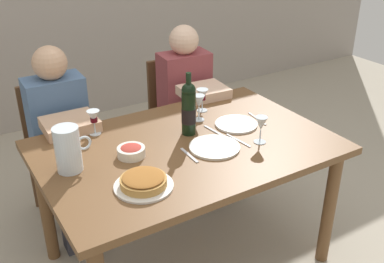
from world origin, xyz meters
The scene contains 20 objects.
ground_plane centered at (0.00, 0.00, 0.00)m, with size 8.00×8.00×0.00m, color #B2A893.
dining_table centered at (0.00, 0.00, 0.67)m, with size 1.50×1.00×0.76m.
wine_bottle centered at (0.07, 0.10, 0.91)m, with size 0.08×0.08×0.34m.
water_pitcher centered at (-0.59, 0.07, 0.86)m, with size 0.17×0.12×0.22m.
baked_tart centered at (-0.36, -0.24, 0.79)m, with size 0.26×0.26×0.06m.
salad_bowl centered at (-0.30, 0.04, 0.79)m, with size 0.14×0.14×0.06m.
wine_glass_left_diner centered at (0.21, 0.21, 0.87)m, with size 0.07×0.07×0.15m.
wine_glass_right_diner centered at (0.34, -0.18, 0.86)m, with size 0.07×0.07×0.14m.
wine_glass_centre centered at (-0.36, 0.36, 0.86)m, with size 0.07×0.07×0.14m.
wine_glass_spare centered at (0.30, 0.31, 0.86)m, with size 0.07×0.07×0.14m.
dinner_plate_left_setting centered at (0.10, -0.11, 0.77)m, with size 0.26×0.26×0.01m, color silver.
dinner_plate_right_setting centered at (0.35, 0.05, 0.77)m, with size 0.24×0.24×0.01m, color white.
fork_left_setting centered at (-0.05, -0.11, 0.76)m, with size 0.16×0.01×0.01m, color silver.
knife_left_setting centered at (0.25, -0.11, 0.76)m, with size 0.18×0.01×0.01m, color silver.
knife_right_setting centered at (0.50, 0.05, 0.76)m, with size 0.18×0.01×0.01m, color silver.
spoon_right_setting centered at (0.20, 0.05, 0.76)m, with size 0.16×0.01×0.01m, color silver.
chair_left centered at (-0.45, 0.88, 0.50)m, with size 0.41×0.41×0.87m.
diner_left centered at (-0.45, 0.65, 0.62)m, with size 0.34×0.51×1.16m.
chair_right centered at (0.46, 0.90, 0.50)m, with size 0.43×0.43×0.87m.
diner_right centered at (0.44, 0.67, 0.62)m, with size 0.36×0.52×1.16m.
Camera 1 is at (-1.06, -1.78, 1.87)m, focal length 42.48 mm.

